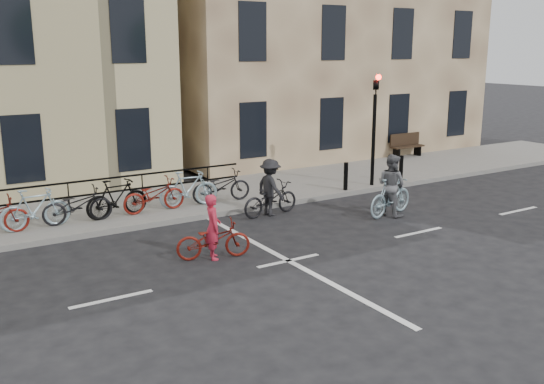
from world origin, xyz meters
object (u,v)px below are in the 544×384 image
cyclist_pink (213,236)px  bench (406,144)px  cyclist_grey (391,191)px  traffic_light (375,116)px  cyclist_dark (270,193)px

cyclist_pink → bench: bearing=-45.2°
cyclist_pink → cyclist_grey: (5.85, 0.59, 0.19)m
traffic_light → cyclist_pink: size_ratio=2.22×
bench → cyclist_pink: size_ratio=0.91×
cyclist_pink → cyclist_grey: 5.88m
cyclist_pink → cyclist_grey: bearing=-67.9°
cyclist_grey → cyclist_dark: 3.39m
traffic_light → bench: size_ratio=2.44×
bench → cyclist_pink: 14.03m
traffic_light → cyclist_dark: bearing=-168.7°
cyclist_grey → cyclist_dark: bearing=46.2°
bench → cyclist_grey: (-6.49, -6.10, 0.04)m
cyclist_grey → traffic_light: bearing=-43.6°
traffic_light → cyclist_grey: bearing=-121.9°
cyclist_pink → cyclist_dark: bearing=-35.0°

